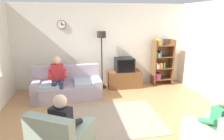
# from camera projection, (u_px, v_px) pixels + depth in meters

# --- Properties ---
(ground_plane) EXTENTS (12.00, 12.00, 0.00)m
(ground_plane) POSITION_uv_depth(u_px,v_px,m) (119.00, 123.00, 4.38)
(ground_plane) COLOR #B27F51
(back_wall_assembly) EXTENTS (6.20, 0.17, 2.70)m
(back_wall_assembly) POSITION_uv_depth(u_px,v_px,m) (102.00, 46.00, 6.55)
(back_wall_assembly) COLOR silver
(back_wall_assembly) RESTS_ON ground_plane
(couch) EXTENTS (1.93, 0.94, 0.90)m
(couch) POSITION_uv_depth(u_px,v_px,m) (68.00, 87.00, 5.68)
(couch) COLOR #A899A8
(couch) RESTS_ON ground_plane
(tv_stand) EXTENTS (1.10, 0.56, 0.56)m
(tv_stand) POSITION_uv_depth(u_px,v_px,m) (124.00, 79.00, 6.56)
(tv_stand) COLOR brown
(tv_stand) RESTS_ON ground_plane
(tv) EXTENTS (0.60, 0.49, 0.44)m
(tv) POSITION_uv_depth(u_px,v_px,m) (124.00, 65.00, 6.40)
(tv) COLOR black
(tv) RESTS_ON tv_stand
(bookshelf) EXTENTS (0.68, 0.36, 1.59)m
(bookshelf) POSITION_uv_depth(u_px,v_px,m) (161.00, 62.00, 6.72)
(bookshelf) COLOR brown
(bookshelf) RESTS_ON ground_plane
(floor_lamp) EXTENTS (0.28, 0.28, 1.85)m
(floor_lamp) POSITION_uv_depth(u_px,v_px,m) (102.00, 44.00, 6.22)
(floor_lamp) COLOR black
(floor_lamp) RESTS_ON ground_plane
(armchair_near_bookshelf) EXTENTS (0.97, 1.03, 0.90)m
(armchair_near_bookshelf) POSITION_uv_depth(u_px,v_px,m) (218.00, 140.00, 3.31)
(armchair_near_bookshelf) COLOR #BCAD99
(armchair_near_bookshelf) RESTS_ON ground_plane
(area_rug) EXTENTS (2.20, 1.70, 0.01)m
(area_rug) POSITION_uv_depth(u_px,v_px,m) (113.00, 119.00, 4.56)
(area_rug) COLOR gray
(area_rug) RESTS_ON ground_plane
(person_on_couch) EXTENTS (0.52, 0.55, 1.24)m
(person_on_couch) POSITION_uv_depth(u_px,v_px,m) (58.00, 76.00, 5.43)
(person_on_couch) COLOR red
(person_on_couch) RESTS_ON ground_plane
(person_in_left_armchair) EXTENTS (0.61, 0.63, 1.12)m
(person_in_left_armchair) POSITION_uv_depth(u_px,v_px,m) (65.00, 122.00, 3.27)
(person_in_left_armchair) COLOR black
(person_in_left_armchair) RESTS_ON ground_plane
(person_in_right_armchair) EXTENTS (0.57, 0.59, 1.12)m
(person_in_right_armchair) POSITION_uv_depth(u_px,v_px,m) (217.00, 121.00, 3.31)
(person_in_right_armchair) COLOR #338C59
(person_in_right_armchair) RESTS_ON ground_plane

